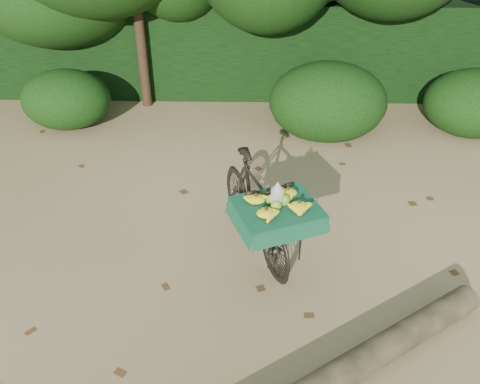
{
  "coord_description": "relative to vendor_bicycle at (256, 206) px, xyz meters",
  "views": [
    {
      "loc": [
        0.18,
        -3.8,
        4.01
      ],
      "look_at": [
        0.08,
        0.94,
        0.86
      ],
      "focal_mm": 38.0,
      "sensor_mm": 36.0,
      "label": 1
    }
  ],
  "objects": [
    {
      "name": "ground",
      "position": [
        -0.26,
        -1.03,
        -0.6
      ],
      "size": [
        80.0,
        80.0,
        0.0
      ],
      "primitive_type": "plane",
      "color": "tan",
      "rests_on": "ground"
    },
    {
      "name": "hedge_backdrop",
      "position": [
        -0.26,
        5.27,
        0.3
      ],
      "size": [
        26.0,
        1.8,
        1.8
      ],
      "primitive_type": "cube",
      "color": "black",
      "rests_on": "ground"
    },
    {
      "name": "fallen_log",
      "position": [
        0.64,
        -2.02,
        -0.46
      ],
      "size": [
        3.36,
        2.36,
        0.28
      ],
      "primitive_type": "cylinder",
      "rotation": [
        1.57,
        0.0,
        -0.98
      ],
      "color": "brown",
      "rests_on": "ground"
    },
    {
      "name": "bush_clumps",
      "position": [
        0.24,
        3.27,
        -0.15
      ],
      "size": [
        8.8,
        1.7,
        0.9
      ],
      "primitive_type": null,
      "color": "black",
      "rests_on": "ground"
    },
    {
      "name": "leaf_litter",
      "position": [
        -0.26,
        -0.38,
        -0.6
      ],
      "size": [
        7.0,
        7.3,
        0.01
      ],
      "primitive_type": null,
      "color": "#4D2F14",
      "rests_on": "ground"
    },
    {
      "name": "vendor_bicycle",
      "position": [
        0.0,
        0.0,
        0.0
      ],
      "size": [
        1.37,
        2.05,
        1.18
      ],
      "rotation": [
        0.0,
        0.0,
        0.38
      ],
      "color": "black",
      "rests_on": "ground"
    }
  ]
}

